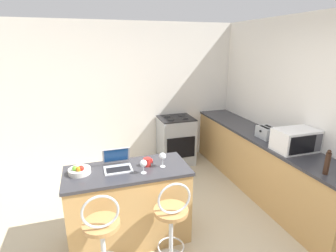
# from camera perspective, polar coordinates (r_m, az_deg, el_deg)

# --- Properties ---
(wall_back) EXTENTS (12.00, 0.06, 2.60)m
(wall_back) POSITION_cam_1_polar(r_m,az_deg,el_deg) (4.92, -8.17, 6.56)
(wall_back) COLOR silver
(wall_back) RESTS_ON ground_plane
(breakfast_bar) EXTENTS (1.35, 0.61, 0.90)m
(breakfast_bar) POSITION_cam_1_polar(r_m,az_deg,el_deg) (3.15, -8.46, -16.63)
(breakfast_bar) COLOR tan
(breakfast_bar) RESTS_ON ground_plane
(counter_right) EXTENTS (0.59, 3.24, 0.90)m
(counter_right) POSITION_cam_1_polar(r_m,az_deg,el_deg) (4.37, 19.15, -7.34)
(counter_right) COLOR tan
(counter_right) RESTS_ON ground_plane
(bar_stool_near) EXTENTS (0.40, 0.40, 1.01)m
(bar_stool_near) POSITION_cam_1_polar(r_m,az_deg,el_deg) (2.69, -13.99, -23.34)
(bar_stool_near) COLOR silver
(bar_stool_near) RESTS_ON ground_plane
(bar_stool_far) EXTENTS (0.40, 0.40, 1.01)m
(bar_stool_far) POSITION_cam_1_polar(r_m,az_deg,el_deg) (2.78, 0.77, -21.24)
(bar_stool_far) COLOR silver
(bar_stool_far) RESTS_ON ground_plane
(laptop) EXTENTS (0.30, 0.29, 0.22)m
(laptop) POSITION_cam_1_polar(r_m,az_deg,el_deg) (2.97, -10.98, -7.92)
(laptop) COLOR #B7BABF
(laptop) RESTS_ON breakfast_bar
(microwave) EXTENTS (0.53, 0.34, 0.28)m
(microwave) POSITION_cam_1_polar(r_m,az_deg,el_deg) (3.71, 26.02, -2.76)
(microwave) COLOR white
(microwave) RESTS_ON counter_right
(toaster) EXTENTS (0.23, 0.27, 0.17)m
(toaster) POSITION_cam_1_polar(r_m,az_deg,el_deg) (4.06, 20.68, -1.33)
(toaster) COLOR #9EA3A8
(toaster) RESTS_ON counter_right
(stove_range) EXTENTS (0.63, 0.58, 0.91)m
(stove_range) POSITION_cam_1_polar(r_m,az_deg,el_deg) (5.02, 1.74, -3.13)
(stove_range) COLOR #9EA3A8
(stove_range) RESTS_ON ground_plane
(mug_red) EXTENTS (0.10, 0.08, 0.09)m
(mug_red) POSITION_cam_1_polar(r_m,az_deg,el_deg) (2.97, -4.49, -7.81)
(mug_red) COLOR red
(mug_red) RESTS_ON breakfast_bar
(wine_glass_tall) EXTENTS (0.08, 0.08, 0.15)m
(wine_glass_tall) POSITION_cam_1_polar(r_m,az_deg,el_deg) (2.78, -5.38, -8.18)
(wine_glass_tall) COLOR silver
(wine_glass_tall) RESTS_ON breakfast_bar
(wine_glass_short) EXTENTS (0.08, 0.08, 0.17)m
(wine_glass_short) POSITION_cam_1_polar(r_m,az_deg,el_deg) (2.91, -1.19, -6.67)
(wine_glass_short) COLOR silver
(wine_glass_short) RESTS_ON breakfast_bar
(fruit_bowl) EXTENTS (0.23, 0.23, 0.11)m
(fruit_bowl) POSITION_cam_1_polar(r_m,az_deg,el_deg) (2.94, -18.73, -9.18)
(fruit_bowl) COLOR silver
(fruit_bowl) RESTS_ON breakfast_bar
(pepper_mill) EXTENTS (0.05, 0.05, 0.28)m
(pepper_mill) POSITION_cam_1_polar(r_m,az_deg,el_deg) (3.20, 31.36, -6.83)
(pepper_mill) COLOR #331E14
(pepper_mill) RESTS_ON counter_right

